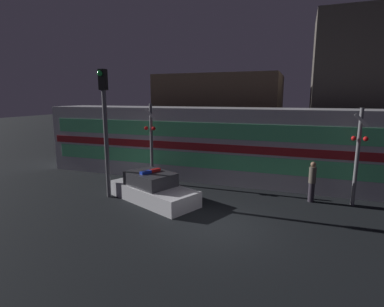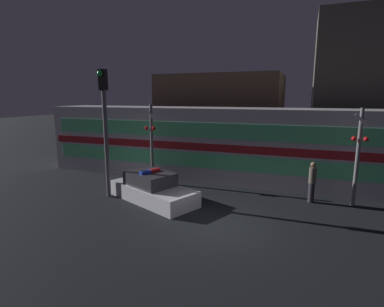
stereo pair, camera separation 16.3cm
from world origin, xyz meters
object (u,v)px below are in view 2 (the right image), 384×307
object	(u,v)px
pedestrian	(312,182)
crossing_signal_near	(358,155)
traffic_light_corner	(105,123)
police_car	(152,189)
train	(223,144)

from	to	relation	value
pedestrian	crossing_signal_near	xyz separation A→B (m)	(1.69, 0.16, 1.29)
crossing_signal_near	traffic_light_corner	bearing A→B (deg)	-165.80
police_car	crossing_signal_near	xyz separation A→B (m)	(8.43, 2.43, 1.72)
train	crossing_signal_near	distance (m)	6.82
crossing_signal_near	traffic_light_corner	xyz separation A→B (m)	(-10.60, -2.68, 1.22)
police_car	pedestrian	xyz separation A→B (m)	(6.74, 2.27, 0.42)
train	traffic_light_corner	world-z (taller)	traffic_light_corner
pedestrian	crossing_signal_near	bearing A→B (deg)	5.29
pedestrian	traffic_light_corner	distance (m)	9.60
police_car	traffic_light_corner	xyz separation A→B (m)	(-2.17, -0.25, 2.94)
police_car	crossing_signal_near	size ratio (longest dim) A/B	1.12
train	pedestrian	distance (m)	5.43
traffic_light_corner	police_car	bearing A→B (deg)	6.65
police_car	crossing_signal_near	world-z (taller)	crossing_signal_near
train	crossing_signal_near	xyz separation A→B (m)	(6.41, -2.30, 0.22)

